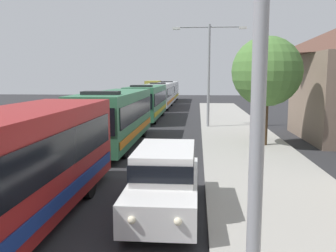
{
  "coord_description": "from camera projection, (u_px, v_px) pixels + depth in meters",
  "views": [
    {
      "loc": [
        3.3,
        3.54,
        3.9
      ],
      "look_at": [
        1.99,
        19.46,
        1.7
      ],
      "focal_mm": 38.5,
      "sensor_mm": 36.0,
      "label": 1
    }
  ],
  "objects": [
    {
      "name": "bus_lead",
      "position": [
        4.0,
        170.0,
        8.61
      ],
      "size": [
        2.58,
        10.9,
        3.21
      ],
      "color": "maroon",
      "rests_on": "ground_plane"
    },
    {
      "name": "bus_second_in_line",
      "position": [
        116.0,
        116.0,
        20.44
      ],
      "size": [
        2.58,
        10.6,
        3.21
      ],
      "color": "#33724C",
      "rests_on": "ground_plane"
    },
    {
      "name": "roadside_tree",
      "position": [
        267.0,
        72.0,
        19.42
      ],
      "size": [
        3.78,
        3.78,
        5.92
      ],
      "color": "#4C3823",
      "rests_on": "sidewalk"
    },
    {
      "name": "bus_fourth_in_line",
      "position": [
        161.0,
        94.0,
        45.09
      ],
      "size": [
        2.58,
        11.48,
        3.21
      ],
      "color": "silver",
      "rests_on": "ground_plane"
    },
    {
      "name": "streetlamp_mid",
      "position": [
        209.0,
        64.0,
        26.69
      ],
      "size": [
        5.4,
        0.28,
        7.55
      ],
      "color": "gray",
      "rests_on": "sidewalk"
    },
    {
      "name": "white_suv",
      "position": [
        165.0,
        178.0,
        10.27
      ],
      "size": [
        1.86,
        5.02,
        1.9
      ],
      "color": "white",
      "rests_on": "ground_plane"
    },
    {
      "name": "bus_rear",
      "position": [
        169.0,
        91.0,
        57.26
      ],
      "size": [
        2.58,
        11.13,
        3.21
      ],
      "color": "silver",
      "rests_on": "ground_plane"
    },
    {
      "name": "bus_middle",
      "position": [
        147.0,
        101.0,
        32.88
      ],
      "size": [
        2.58,
        10.81,
        3.21
      ],
      "color": "#33724C",
      "rests_on": "ground_plane"
    },
    {
      "name": "box_truck_oncoming",
      "position": [
        153.0,
        89.0,
        63.1
      ],
      "size": [
        2.35,
        7.12,
        3.15
      ],
      "color": "navy",
      "rests_on": "ground_plane"
    }
  ]
}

